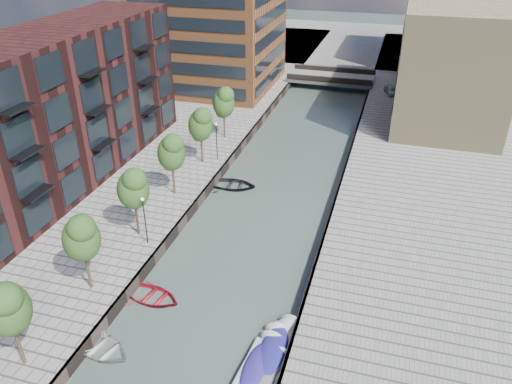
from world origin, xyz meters
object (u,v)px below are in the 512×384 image
at_px(tree_1, 7,306).
at_px(motorboat_1, 267,378).
at_px(sloop_3, 101,350).
at_px(motorboat_2, 274,354).
at_px(bridge, 331,78).
at_px(tree_3, 133,187).
at_px(tree_4, 171,151).
at_px(motorboat_3, 276,349).
at_px(tree_2, 81,236).
at_px(car, 391,90).
at_px(sloop_2, 152,299).
at_px(motorboat_4, 276,352).
at_px(tree_6, 224,101).
at_px(tree_5, 200,123).
at_px(sloop_4, 233,187).
at_px(motorboat_0, 259,366).

relative_size(tree_1, motorboat_1, 1.26).
distance_m(sloop_3, motorboat_2, 10.85).
distance_m(bridge, motorboat_2, 55.69).
relative_size(tree_3, tree_4, 1.00).
relative_size(sloop_3, motorboat_3, 0.77).
height_order(motorboat_2, motorboat_3, motorboat_3).
xyz_separation_m(tree_2, car, (17.77, 49.58, -3.73)).
height_order(sloop_2, motorboat_4, motorboat_4).
bearing_deg(tree_1, bridge, 82.07).
bearing_deg(tree_1, tree_6, 90.00).
bearing_deg(tree_2, bridge, 81.05).
relative_size(tree_5, car, 1.74).
distance_m(motorboat_3, motorboat_4, 0.22).
bearing_deg(car, tree_2, -128.00).
xyz_separation_m(sloop_2, car, (13.76, 48.48, 1.58)).
bearing_deg(tree_1, motorboat_3, 23.03).
bearing_deg(motorboat_3, tree_3, 149.13).
distance_m(bridge, motorboat_3, 55.44).
relative_size(tree_2, sloop_4, 1.24).
bearing_deg(sloop_4, tree_3, 155.46).
xyz_separation_m(tree_5, tree_6, (0.00, 7.00, 0.00)).
xyz_separation_m(tree_5, sloop_2, (4.01, -19.90, -5.31)).
bearing_deg(tree_1, motorboat_2, 22.24).
bearing_deg(motorboat_3, tree_4, 132.03).
distance_m(tree_4, motorboat_1, 22.73).
bearing_deg(tree_5, sloop_4, -32.35).
distance_m(tree_3, motorboat_4, 16.89).
bearing_deg(sloop_3, motorboat_4, -60.36).
bearing_deg(sloop_3, motorboat_1, -70.86).
xyz_separation_m(bridge, motorboat_1, (5.19, -57.40, -1.21)).
xyz_separation_m(tree_1, motorboat_0, (13.04, 4.29, -5.10)).
xyz_separation_m(tree_3, motorboat_2, (13.61, -8.44, -5.22)).
bearing_deg(sloop_3, car, -0.17).
relative_size(sloop_2, sloop_4, 0.91).
relative_size(bridge, sloop_3, 2.94).
xyz_separation_m(sloop_2, motorboat_1, (9.68, -4.51, 0.18)).
xyz_separation_m(tree_4, motorboat_1, (13.69, -17.40, -5.13)).
relative_size(tree_3, tree_5, 1.00).
distance_m(sloop_4, motorboat_0, 22.82).
xyz_separation_m(motorboat_3, car, (4.08, 50.76, 1.36)).
height_order(tree_6, motorboat_2, tree_6).
bearing_deg(sloop_2, sloop_4, 8.20).
bearing_deg(motorboat_0, sloop_3, -171.74).
distance_m(sloop_2, motorboat_0, 9.81).
relative_size(tree_4, motorboat_4, 1.13).
relative_size(tree_2, motorboat_0, 1.12).
relative_size(tree_4, motorboat_2, 1.21).
xyz_separation_m(tree_6, motorboat_2, (13.61, -29.44, -5.22)).
relative_size(tree_3, motorboat_1, 1.26).
bearing_deg(tree_1, tree_2, 90.00).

